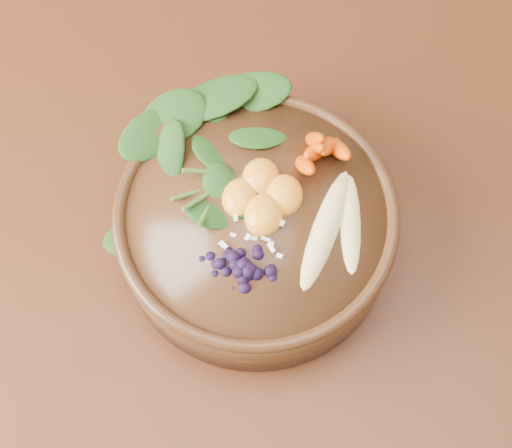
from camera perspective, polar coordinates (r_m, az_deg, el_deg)
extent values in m
plane|color=#381E0F|center=(1.55, 7.65, -14.00)|extent=(4.00, 4.00, 0.00)
cylinder|color=#331C0C|center=(1.45, -19.03, 7.27)|extent=(0.07, 0.07, 0.71)
cube|color=#49210E|center=(0.86, 13.55, -4.51)|extent=(1.60, 0.90, 0.04)
cylinder|color=#412411|center=(0.80, 0.00, -0.30)|extent=(0.34, 0.34, 0.08)
ellipsoid|color=#E0CC84|center=(0.75, 7.68, 0.47)|extent=(0.04, 0.16, 0.03)
ellipsoid|color=#E0CC84|center=(0.74, 5.70, 0.16)|extent=(0.07, 0.16, 0.03)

